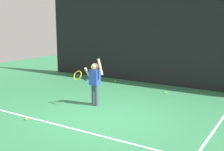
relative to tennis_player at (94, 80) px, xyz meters
The scene contains 11 objects.
ground_plane 1.24m from the tennis_player, 37.06° to the right, with size 20.00×20.00×0.00m, color #2D7247.
court_line_baseline 2.05m from the tennis_player, 65.33° to the right, with size 9.00×0.05×0.00m, color white.
court_line_sideline 3.46m from the tennis_player, ahead, with size 0.05×9.00×0.00m, color white.
back_fence_windscreen 3.77m from the tennis_player, 77.08° to the left, with size 10.76×0.08×3.76m, color black.
fence_post_0 5.81m from the tennis_player, 141.24° to the left, with size 0.09×0.09×3.91m, color slate.
fence_post_1 3.88m from the tennis_player, 104.83° to the left, with size 0.09×0.09×3.91m, color slate.
fence_post_2 4.54m from the tennis_player, 54.40° to the left, with size 0.09×0.09×3.91m, color slate.
tennis_player is the anchor object (origin of this frame).
tennis_ball_0 3.15m from the tennis_player, 109.96° to the left, with size 0.07×0.07×0.07m, color #CCE033.
tennis_ball_1 2.14m from the tennis_player, 109.49° to the right, with size 0.07×0.07×0.07m, color #CCE033.
tennis_ball_3 2.68m from the tennis_player, 60.35° to the left, with size 0.07×0.07×0.07m, color #CCE033.
Camera 1 is at (3.78, -5.78, 2.40)m, focal length 45.60 mm.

